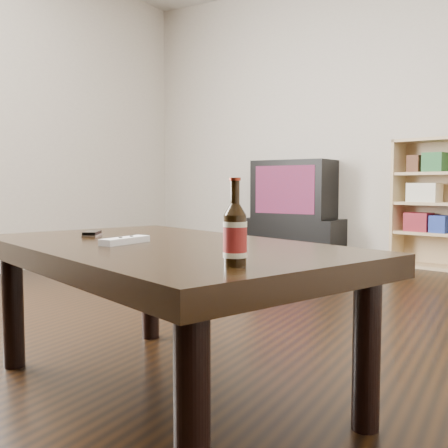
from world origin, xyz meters
The scene contains 9 objects.
floor centered at (0.00, 0.00, -0.01)m, with size 5.00×6.00×0.01m, color black.
wall_back centered at (0.00, 3.01, 1.35)m, with size 5.00×0.02×2.70m, color beige.
tv_stand centered at (-0.82, 2.86, 0.19)m, with size 0.95×0.48×0.38m, color black.
tv centered at (-0.82, 2.86, 0.67)m, with size 0.81×0.55×0.57m.
bookshelf centered at (0.46, 2.75, 0.58)m, with size 0.65×0.42×1.11m.
coffee_table centered at (0.07, -0.63, 0.45)m, with size 1.57×1.25×0.51m.
beer_bottle centered at (0.51, -0.95, 0.59)m, with size 0.08×0.08×0.21m.
phone centered at (-0.32, -0.56, 0.52)m, with size 0.09×0.11×0.02m.
remote centered at (-0.03, -0.70, 0.53)m, with size 0.06×0.19×0.02m.
Camera 1 is at (1.09, -2.05, 0.71)m, focal length 42.00 mm.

